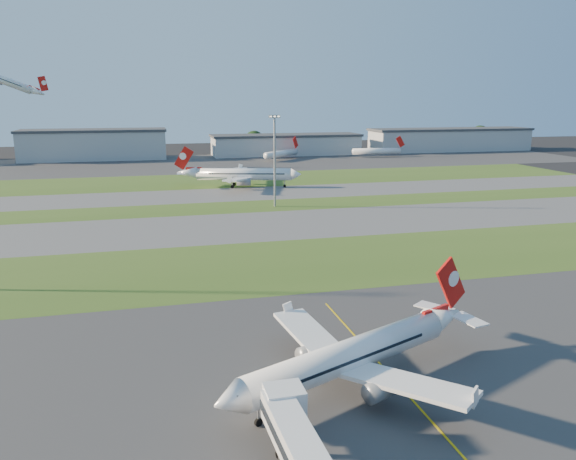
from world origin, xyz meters
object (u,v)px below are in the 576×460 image
object	(u,v)px
mini_jet_far	(377,151)
airliner_taxiing	(243,175)
light_mast_centre	(275,155)
mini_jet_near	(281,153)
airliner_parked	(351,356)

from	to	relation	value
mini_jet_far	airliner_taxiing	bearing A→B (deg)	-131.66
light_mast_centre	mini_jet_far	bearing A→B (deg)	55.80
airliner_taxiing	mini_jet_near	world-z (taller)	airliner_taxiing
airliner_taxiing	light_mast_centre	distance (m)	39.58
mini_jet_near	light_mast_centre	xyz separation A→B (m)	(-31.29, -121.62, 11.53)
airliner_parked	airliner_taxiing	size ratio (longest dim) A/B	0.79
airliner_parked	light_mast_centre	size ratio (longest dim) A/B	1.21
mini_jet_far	light_mast_centre	xyz separation A→B (m)	(-83.25, -122.49, 11.53)
mini_jet_far	light_mast_centre	distance (m)	148.55
airliner_parked	mini_jet_far	xyz separation A→B (m)	(98.50, 225.02, -0.38)
mini_jet_near	mini_jet_far	bearing A→B (deg)	-40.75
airliner_taxiing	mini_jet_far	world-z (taller)	airliner_taxiing
airliner_taxiing	mini_jet_far	distance (m)	120.45
light_mast_centre	airliner_taxiing	bearing A→B (deg)	94.03
mini_jet_near	light_mast_centre	size ratio (longest dim) A/B	0.87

